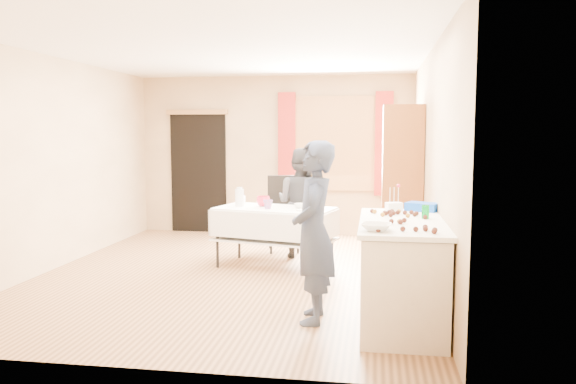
% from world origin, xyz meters
% --- Properties ---
extents(floor, '(4.50, 5.50, 0.02)m').
position_xyz_m(floor, '(0.00, 0.00, -0.01)').
color(floor, '#9E7047').
rests_on(floor, ground).
extents(ceiling, '(4.50, 5.50, 0.02)m').
position_xyz_m(ceiling, '(0.00, 0.00, 2.61)').
color(ceiling, white).
rests_on(ceiling, floor).
extents(wall_back, '(4.50, 0.02, 2.60)m').
position_xyz_m(wall_back, '(0.00, 2.76, 1.30)').
color(wall_back, tan).
rests_on(wall_back, floor).
extents(wall_front, '(4.50, 0.02, 2.60)m').
position_xyz_m(wall_front, '(0.00, -2.76, 1.30)').
color(wall_front, tan).
rests_on(wall_front, floor).
extents(wall_left, '(0.02, 5.50, 2.60)m').
position_xyz_m(wall_left, '(-2.26, 0.00, 1.30)').
color(wall_left, tan).
rests_on(wall_left, floor).
extents(wall_right, '(0.02, 5.50, 2.60)m').
position_xyz_m(wall_right, '(2.26, 0.00, 1.30)').
color(wall_right, tan).
rests_on(wall_right, floor).
extents(window_frame, '(1.32, 0.06, 1.52)m').
position_xyz_m(window_frame, '(1.00, 2.72, 1.50)').
color(window_frame, olive).
rests_on(window_frame, wall_back).
extents(window_pane, '(1.20, 0.02, 1.40)m').
position_xyz_m(window_pane, '(1.00, 2.71, 1.50)').
color(window_pane, white).
rests_on(window_pane, wall_back).
extents(curtain_left, '(0.28, 0.06, 1.65)m').
position_xyz_m(curtain_left, '(0.22, 2.67, 1.50)').
color(curtain_left, maroon).
rests_on(curtain_left, wall_back).
extents(curtain_right, '(0.28, 0.06, 1.65)m').
position_xyz_m(curtain_right, '(1.78, 2.67, 1.50)').
color(curtain_right, maroon).
rests_on(curtain_right, wall_back).
extents(doorway, '(0.95, 0.04, 2.00)m').
position_xyz_m(doorway, '(-1.30, 2.73, 1.00)').
color(doorway, black).
rests_on(doorway, floor).
extents(door_lintel, '(1.05, 0.06, 0.08)m').
position_xyz_m(door_lintel, '(-1.30, 2.70, 2.02)').
color(door_lintel, olive).
rests_on(door_lintel, wall_back).
extents(cabinet, '(0.50, 0.60, 2.02)m').
position_xyz_m(cabinet, '(1.99, 0.91, 1.01)').
color(cabinet, brown).
rests_on(cabinet, floor).
extents(counter, '(0.74, 1.55, 0.91)m').
position_xyz_m(counter, '(1.89, -1.45, 0.45)').
color(counter, beige).
rests_on(counter, floor).
extents(party_table, '(1.60, 1.07, 0.75)m').
position_xyz_m(party_table, '(0.43, 0.40, 0.45)').
color(party_table, black).
rests_on(party_table, floor).
extents(chair, '(0.53, 0.53, 1.06)m').
position_xyz_m(chair, '(0.37, 1.40, 0.32)').
color(chair, black).
rests_on(chair, floor).
extents(girl, '(0.64, 0.46, 1.61)m').
position_xyz_m(girl, '(1.12, -1.53, 0.80)').
color(girl, '#242F49').
rests_on(girl, floor).
extents(woman, '(1.12, 1.08, 1.47)m').
position_xyz_m(woman, '(0.67, 1.02, 0.74)').
color(woman, black).
rests_on(woman, floor).
extents(soda_can, '(0.08, 0.08, 0.12)m').
position_xyz_m(soda_can, '(2.10, -1.29, 0.97)').
color(soda_can, '#058928').
rests_on(soda_can, counter).
extents(mixing_bowl, '(0.31, 0.31, 0.06)m').
position_xyz_m(mixing_bowl, '(1.66, -2.00, 0.94)').
color(mixing_bowl, white).
rests_on(mixing_bowl, counter).
extents(foam_block, '(0.18, 0.15, 0.08)m').
position_xyz_m(foam_block, '(1.84, -0.81, 0.95)').
color(foam_block, white).
rests_on(foam_block, counter).
extents(blue_basket, '(0.36, 0.30, 0.08)m').
position_xyz_m(blue_basket, '(2.11, -0.78, 0.95)').
color(blue_basket, blue).
rests_on(blue_basket, counter).
extents(pitcher, '(0.13, 0.13, 0.22)m').
position_xyz_m(pitcher, '(-0.03, 0.43, 0.86)').
color(pitcher, silver).
rests_on(pitcher, party_table).
extents(cup_red, '(0.20, 0.20, 0.13)m').
position_xyz_m(cup_red, '(0.26, 0.50, 0.82)').
color(cup_red, red).
rests_on(cup_red, party_table).
extents(cup_rainbow, '(0.15, 0.15, 0.11)m').
position_xyz_m(cup_rainbow, '(0.36, 0.28, 0.80)').
color(cup_rainbow, red).
rests_on(cup_rainbow, party_table).
extents(small_bowl, '(0.31, 0.31, 0.06)m').
position_xyz_m(small_bowl, '(0.76, 0.41, 0.78)').
color(small_bowl, white).
rests_on(small_bowl, party_table).
extents(pastry_tray, '(0.33, 0.29, 0.02)m').
position_xyz_m(pastry_tray, '(0.90, 0.17, 0.76)').
color(pastry_tray, white).
rests_on(pastry_tray, party_table).
extents(bottle, '(0.09, 0.09, 0.16)m').
position_xyz_m(bottle, '(-0.07, 0.73, 0.83)').
color(bottle, white).
rests_on(bottle, party_table).
extents(cake_balls, '(0.52, 1.11, 0.04)m').
position_xyz_m(cake_balls, '(1.87, -1.43, 0.93)').
color(cake_balls, '#3F2314').
rests_on(cake_balls, counter).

